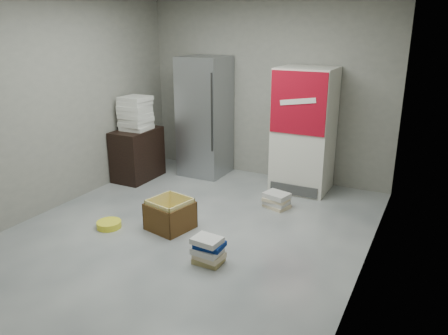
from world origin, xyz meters
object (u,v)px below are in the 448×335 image
at_px(coke_cooler, 304,130).
at_px(steel_fridge, 205,117).
at_px(cardboard_box, 170,216).
at_px(wood_shelf, 137,154).
at_px(phonebook_stack_main, 208,250).

bearing_deg(coke_cooler, steel_fridge, 179.82).
xyz_separation_m(coke_cooler, cardboard_box, (-1.00, -2.03, -0.75)).
relative_size(steel_fridge, wood_shelf, 2.37).
height_order(coke_cooler, phonebook_stack_main, coke_cooler).
distance_m(steel_fridge, coke_cooler, 1.65).
height_order(steel_fridge, phonebook_stack_main, steel_fridge).
bearing_deg(wood_shelf, coke_cooler, 16.28).
xyz_separation_m(wood_shelf, phonebook_stack_main, (2.29, -1.81, -0.25)).
height_order(coke_cooler, cardboard_box, coke_cooler).
relative_size(wood_shelf, phonebook_stack_main, 2.46).
distance_m(steel_fridge, cardboard_box, 2.28).
height_order(steel_fridge, wood_shelf, steel_fridge).
distance_m(wood_shelf, phonebook_stack_main, 2.93).
bearing_deg(steel_fridge, phonebook_stack_main, -60.08).
distance_m(coke_cooler, cardboard_box, 2.38).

